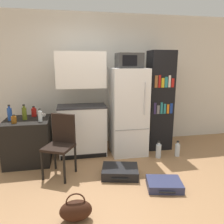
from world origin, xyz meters
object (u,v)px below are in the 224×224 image
at_px(bottle_clear_short, 40,116).
at_px(microwave, 129,61).
at_px(kitchen_hutch, 82,109).
at_px(refrigerator, 128,112).
at_px(bottle_olive_oil, 24,113).
at_px(bottle_ketchup_red, 34,112).
at_px(water_bottle_middle, 158,151).
at_px(bowl, 42,115).
at_px(bottle_amber_beer, 14,119).
at_px(handbag, 76,210).
at_px(suitcase_small_flat, 164,184).
at_px(suitcase_large_flat, 120,171).
at_px(chair, 61,140).
at_px(bookshelf, 159,101).
at_px(bottle_blue_soda, 10,114).
at_px(water_bottle_front, 177,150).
at_px(side_table, 28,141).

bearing_deg(bottle_clear_short, microwave, 8.47).
bearing_deg(kitchen_hutch, refrigerator, -5.19).
xyz_separation_m(bottle_olive_oil, bottle_ketchup_red, (0.12, 0.22, -0.03)).
height_order(kitchen_hutch, water_bottle_middle, kitchen_hutch).
bearing_deg(bottle_clear_short, bowl, 93.23).
height_order(bottle_ketchup_red, water_bottle_middle, bottle_ketchup_red).
relative_size(bottle_amber_beer, handbag, 0.39).
bearing_deg(bottle_clear_short, suitcase_small_flat, -32.21).
bearing_deg(suitcase_large_flat, bottle_ketchup_red, 155.98).
bearing_deg(water_bottle_middle, chair, -171.56).
relative_size(kitchen_hutch, bottle_olive_oil, 7.17).
xyz_separation_m(bottle_olive_oil, handbag, (0.79, -1.69, -0.75)).
distance_m(bottle_clear_short, suitcase_large_flat, 1.58).
relative_size(bottle_amber_beer, suitcase_large_flat, 0.23).
xyz_separation_m(bookshelf, bottle_amber_beer, (-2.64, -0.38, -0.15)).
distance_m(bowl, suitcase_large_flat, 1.76).
height_order(refrigerator, bowl, refrigerator).
distance_m(bottle_blue_soda, chair, 1.06).
xyz_separation_m(handbag, water_bottle_front, (1.92, 1.38, 0.00)).
relative_size(suitcase_large_flat, handbag, 1.75).
bearing_deg(suitcase_large_flat, side_table, 163.88).
xyz_separation_m(side_table, kitchen_hutch, (0.95, 0.14, 0.49)).
bearing_deg(handbag, bottle_clear_short, 108.65).
height_order(side_table, bottle_ketchup_red, bottle_ketchup_red).
xyz_separation_m(side_table, water_bottle_middle, (2.31, -0.31, -0.25)).
xyz_separation_m(bottle_blue_soda, suitcase_small_flat, (2.25, -1.26, -0.82)).
relative_size(kitchen_hutch, handbag, 5.28).
relative_size(microwave, bottle_olive_oil, 1.67).
bearing_deg(water_bottle_middle, bowl, 165.94).
distance_m(bookshelf, water_bottle_middle, 0.99).
bearing_deg(kitchen_hutch, bottle_olive_oil, -171.79).
xyz_separation_m(bottle_clear_short, water_bottle_front, (2.43, -0.13, -0.73)).
relative_size(kitchen_hutch, bottle_blue_soda, 7.09).
bearing_deg(handbag, side_table, 114.30).
height_order(bottle_clear_short, suitcase_large_flat, bottle_clear_short).
distance_m(side_table, suitcase_large_flat, 1.70).
bearing_deg(water_bottle_front, suitcase_large_flat, -157.16).
bearing_deg(kitchen_hutch, handbag, -96.00).
distance_m(bowl, chair, 0.88).
bearing_deg(side_table, handbag, -65.70).
bearing_deg(bottle_clear_short, bottle_blue_soda, 162.10).
relative_size(side_table, suitcase_small_flat, 1.42).
bearing_deg(kitchen_hutch, bowl, 174.30).
relative_size(bookshelf, bottle_olive_oil, 7.32).
relative_size(suitcase_large_flat, suitcase_small_flat, 1.17).
distance_m(bottle_amber_beer, suitcase_large_flat, 1.89).
distance_m(kitchen_hutch, bookshelf, 1.54).
distance_m(bottle_amber_beer, water_bottle_front, 2.92).
relative_size(side_table, bottle_clear_short, 3.50).
distance_m(suitcase_large_flat, handbag, 1.11).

